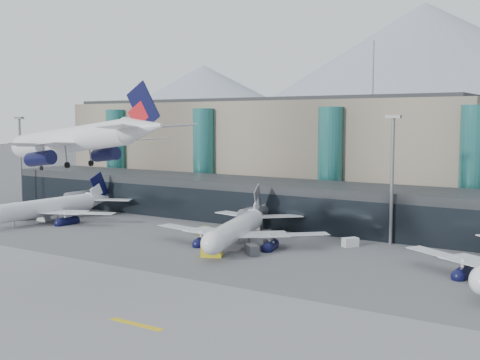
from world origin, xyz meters
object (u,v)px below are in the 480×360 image
(veh_d, at_px, (350,242))
(jet_parked_left, at_px, (59,201))
(hero_jet, at_px, (87,131))
(veh_b, at_px, (204,231))
(veh_c, at_px, (252,250))
(lightmast_left, at_px, (20,155))
(veh_a, at_px, (44,217))
(veh_h, at_px, (212,251))
(lightmast_mid, at_px, (392,172))
(jet_parked_mid, at_px, (241,221))
(veh_g, at_px, (269,245))

(veh_d, bearing_deg, jet_parked_left, 131.46)
(hero_jet, relative_size, veh_b, 12.79)
(hero_jet, relative_size, veh_c, 10.12)
(lightmast_left, bearing_deg, veh_a, -28.81)
(veh_b, bearing_deg, veh_h, -146.17)
(veh_c, bearing_deg, veh_a, -143.68)
(lightmast_left, bearing_deg, veh_c, -12.37)
(veh_a, relative_size, veh_b, 1.15)
(lightmast_left, xyz_separation_m, lightmast_mid, (110.00, 3.00, 0.00))
(hero_jet, xyz_separation_m, jet_parked_mid, (3.63, 36.81, -18.35))
(veh_a, relative_size, veh_c, 0.91)
(hero_jet, bearing_deg, veh_b, 103.27)
(lightmast_left, height_order, veh_b, lightmast_left)
(lightmast_mid, relative_size, veh_h, 6.89)
(lightmast_mid, distance_m, veh_c, 32.35)
(veh_c, bearing_deg, jet_parked_mid, 174.05)
(lightmast_left, distance_m, jet_parked_left, 34.67)
(lightmast_mid, xyz_separation_m, veh_a, (-80.78, -19.07, -13.56))
(veh_b, xyz_separation_m, veh_g, (19.30, -5.28, 0.01))
(lightmast_left, height_order, veh_g, lightmast_left)
(lightmast_left, distance_m, hero_jet, 95.13)
(veh_g, bearing_deg, veh_a, -132.68)
(lightmast_mid, height_order, jet_parked_mid, lightmast_mid)
(hero_jet, distance_m, veh_c, 38.16)
(hero_jet, relative_size, jet_parked_left, 0.88)
(lightmast_mid, relative_size, veh_c, 7.65)
(veh_a, height_order, veh_h, veh_h)
(veh_b, relative_size, veh_h, 0.71)
(veh_b, bearing_deg, veh_d, -87.32)
(jet_parked_left, height_order, veh_h, jet_parked_left)
(veh_c, distance_m, veh_g, 6.30)
(lightmast_mid, distance_m, veh_a, 84.10)
(lightmast_mid, xyz_separation_m, veh_c, (-18.13, -23.15, -13.49))
(jet_parked_mid, height_order, veh_b, jet_parked_mid)
(jet_parked_mid, relative_size, veh_a, 12.36)
(jet_parked_left, distance_m, jet_parked_mid, 53.66)
(veh_c, relative_size, veh_h, 0.90)
(veh_b, xyz_separation_m, veh_d, (31.80, 4.91, 0.12))
(lightmast_left, xyz_separation_m, veh_d, (104.22, -3.67, -13.54))
(lightmast_mid, height_order, veh_h, lightmast_mid)
(jet_parked_left, height_order, veh_c, jet_parked_left)
(hero_jet, bearing_deg, lightmast_mid, 62.46)
(jet_parked_mid, height_order, veh_a, jet_parked_mid)
(jet_parked_left, distance_m, veh_g, 61.00)
(veh_c, relative_size, veh_g, 1.27)
(lightmast_left, height_order, lightmast_mid, same)
(jet_parked_left, distance_m, veh_d, 73.98)
(lightmast_left, height_order, veh_c, lightmast_left)
(hero_jet, xyz_separation_m, veh_c, (10.98, 29.20, -21.98))
(veh_d, bearing_deg, veh_b, 133.41)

